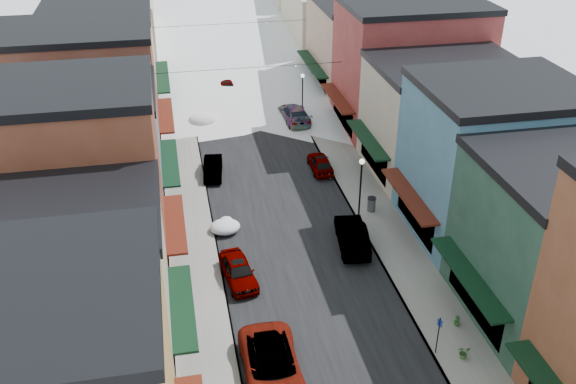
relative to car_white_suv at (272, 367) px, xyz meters
name	(u,v)px	position (x,y,z in m)	size (l,w,h in m)	color
road	(228,65)	(3.50, 50.16, -0.85)	(10.00, 160.00, 0.01)	black
sidewalk_left	(171,68)	(-3.10, 50.16, -0.78)	(3.20, 160.00, 0.15)	gray
sidewalk_right	(282,61)	(10.10, 50.16, -0.78)	(3.20, 160.00, 0.15)	gray
curb_left	(184,67)	(-1.55, 50.16, -0.78)	(0.10, 160.00, 0.15)	slate
curb_right	(270,62)	(8.55, 50.16, -0.78)	(0.10, 160.00, 0.15)	slate
bldg_l_cream	(61,295)	(-9.69, 2.66, 3.91)	(11.30, 8.20, 9.50)	#BAB296
bldg_l_brick_near	(62,189)	(-10.19, 10.66, 5.41)	(12.30, 8.20, 12.50)	brown
bldg_l_grayblue	(87,152)	(-9.69, 19.16, 3.66)	(11.30, 9.20, 9.00)	slate
bldg_l_brick_far	(80,95)	(-10.69, 28.16, 4.66)	(13.30, 9.20, 11.00)	brown
bldg_l_tan	(101,62)	(-9.69, 38.16, 4.15)	(11.30, 11.20, 10.00)	tan
bldg_r_green	(569,241)	(16.69, 2.16, 3.91)	(11.30, 9.20, 9.50)	#204335
bldg_r_blue	(493,160)	(16.69, 11.16, 4.41)	(11.30, 9.20, 10.50)	teal
bldg_r_cream	(443,118)	(17.19, 20.16, 3.66)	(12.30, 9.20, 9.00)	#B9AC95
bldg_r_brick_far	(410,66)	(17.69, 29.16, 4.90)	(13.30, 9.20, 11.50)	maroon
bldg_r_tan	(365,46)	(16.69, 39.16, 3.91)	(11.30, 11.20, 9.50)	tan
overhead_cables	(239,43)	(3.50, 37.66, 5.35)	(16.40, 15.04, 0.04)	black
car_white_suv	(272,367)	(0.00, 0.00, 0.00)	(2.83, 6.13, 1.70)	#B9B9BB
car_silver_sedan	(239,271)	(-0.59, 8.45, -0.13)	(1.71, 4.26, 1.45)	#929499
car_dark_hatch	(213,168)	(-0.80, 22.59, -0.19)	(1.40, 4.03, 1.33)	black
car_silver_wagon	(203,85)	(0.00, 41.83, -0.12)	(2.06, 5.06, 1.47)	#A4A6AC
car_green_sedan	(352,235)	(7.24, 10.75, -0.02)	(1.77, 5.07, 1.67)	black
car_gray_suv	(320,163)	(7.80, 21.79, -0.17)	(1.61, 4.00, 1.36)	gray
car_black_sedan	(294,114)	(7.80, 32.05, -0.05)	(2.26, 5.55, 1.61)	black
car_lane_silver	(227,89)	(2.28, 39.93, -0.02)	(1.97, 4.89, 1.67)	gray
car_lane_white	(228,33)	(4.84, 61.17, 0.01)	(2.86, 6.19, 1.72)	silver
parking_sign	(438,333)	(8.70, 0.06, 0.66)	(0.15, 0.30, 2.33)	black
trash_can	(371,204)	(9.82, 14.61, -0.16)	(0.63, 0.63, 1.06)	#595C5E
streetlamp_near	(361,181)	(8.70, 13.98, 2.18)	(0.38, 0.38, 4.56)	black
streetlamp_far	(302,90)	(8.70, 32.72, 2.00)	(0.36, 0.36, 4.29)	black
planter_near	(463,352)	(9.95, -0.54, -0.36)	(0.61, 0.53, 0.68)	#3F7233
planter_far	(457,321)	(10.68, 1.86, -0.40)	(0.34, 0.34, 0.61)	#33662E
snow_pile_mid	(225,226)	(-0.78, 14.14, -0.43)	(2.07, 2.47, 0.88)	white
snow_pile_far	(203,119)	(-0.78, 33.11, -0.32)	(2.61, 2.81, 1.11)	white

